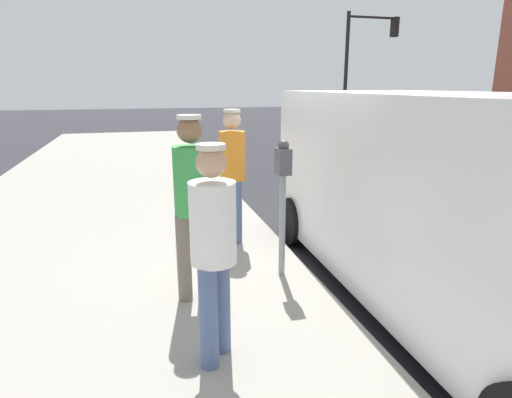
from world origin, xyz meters
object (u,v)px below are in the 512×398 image
at_px(pedestrian_in_green, 192,196).
at_px(pedestrian_in_orange, 233,167).
at_px(pedestrian_in_white, 213,242).
at_px(parked_van, 453,197).
at_px(traffic_light_corner, 365,54).
at_px(parking_meter_near, 283,185).

xyz_separation_m(pedestrian_in_green, pedestrian_in_orange, (-0.73, -1.51, -0.03)).
height_order(pedestrian_in_white, pedestrian_in_green, pedestrian_in_green).
distance_m(pedestrian_in_white, pedestrian_in_orange, 2.66).
xyz_separation_m(parked_van, traffic_light_corner, (-6.69, -14.06, 2.36)).
bearing_deg(parked_van, pedestrian_in_white, 11.93).
height_order(parked_van, traffic_light_corner, traffic_light_corner).
bearing_deg(parked_van, traffic_light_corner, -115.43).
xyz_separation_m(parking_meter_near, pedestrian_in_orange, (0.28, -1.23, -0.01)).
bearing_deg(parked_van, parking_meter_near, -28.42).
bearing_deg(pedestrian_in_green, pedestrian_in_white, 91.02).
relative_size(parking_meter_near, pedestrian_in_white, 0.90).
xyz_separation_m(parking_meter_near, pedestrian_in_white, (0.99, 1.34, -0.07)).
distance_m(parking_meter_near, pedestrian_in_orange, 1.26).
distance_m(pedestrian_in_green, parked_van, 2.57).
relative_size(pedestrian_in_white, pedestrian_in_orange, 0.95).
xyz_separation_m(pedestrian_in_white, traffic_light_corner, (-9.18, -14.58, 2.40)).
xyz_separation_m(parking_meter_near, pedestrian_in_green, (1.01, 0.29, 0.02)).
xyz_separation_m(pedestrian_in_white, pedestrian_in_green, (0.02, -1.05, 0.09)).
distance_m(pedestrian_in_white, traffic_light_corner, 17.40).
height_order(pedestrian_in_white, parked_van, parked_van).
bearing_deg(traffic_light_corner, pedestrian_in_white, 57.82).
distance_m(parking_meter_near, pedestrian_in_green, 1.05).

